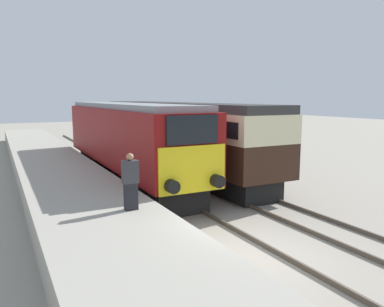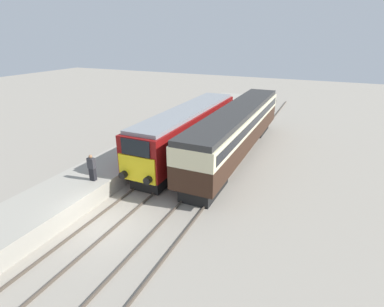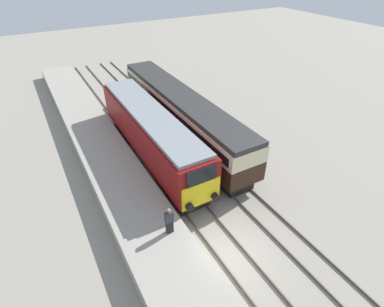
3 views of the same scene
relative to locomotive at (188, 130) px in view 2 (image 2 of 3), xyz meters
The scene contains 7 objects.
ground_plane 10.48m from the locomotive, 90.00° to the right, with size 120.00×120.00×0.00m, color gray.
platform_left 4.33m from the locomotive, 145.70° to the right, with size 3.50×50.00×1.02m.
rails_near_track 5.66m from the locomotive, 90.00° to the right, with size 1.51×60.00×0.14m.
rails_far_track 6.60m from the locomotive, 57.08° to the right, with size 1.50×60.00×0.14m.
locomotive is the anchor object (origin of this frame).
passenger_carriage 3.88m from the locomotive, 28.68° to the left, with size 2.75×17.91×3.89m.
person_on_platform 8.40m from the locomotive, 107.20° to the right, with size 0.44×0.26×1.62m.
Camera 2 is at (9.48, -9.90, 9.09)m, focal length 28.00 mm.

